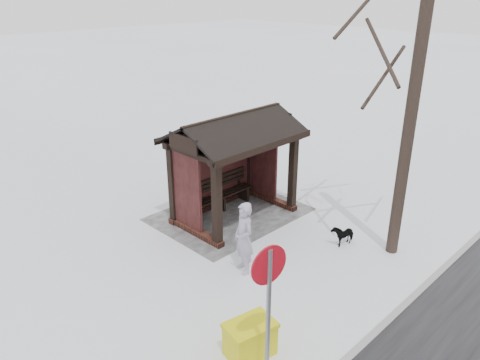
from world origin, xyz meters
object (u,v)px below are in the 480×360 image
object	(u,v)px
bus_shelter	(230,145)
road_sign	(268,289)
pedestrian	(244,238)
dog	(343,234)
grit_bin	(250,339)

from	to	relation	value
bus_shelter	road_sign	world-z (taller)	bus_shelter
bus_shelter	pedestrian	bearing A→B (deg)	51.95
dog	road_sign	distance (m)	5.37
road_sign	grit_bin	bearing A→B (deg)	-102.84
bus_shelter	grit_bin	bearing A→B (deg)	49.59
grit_bin	pedestrian	bearing A→B (deg)	-121.63
bus_shelter	dog	size ratio (longest dim) A/B	5.49
pedestrian	road_sign	bearing A→B (deg)	-19.79
pedestrian	grit_bin	distance (m)	2.77
pedestrian	road_sign	world-z (taller)	road_sign
grit_bin	road_sign	world-z (taller)	road_sign
road_sign	dog	bearing A→B (deg)	-151.87
dog	bus_shelter	bearing A→B (deg)	-155.24
dog	grit_bin	bearing A→B (deg)	-68.19
dog	road_sign	xyz separation A→B (m)	(4.84, 1.67, 1.61)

